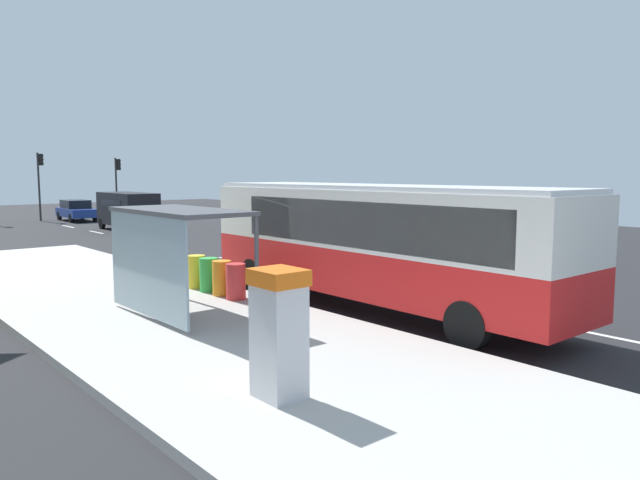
% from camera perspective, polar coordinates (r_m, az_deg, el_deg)
% --- Properties ---
extents(ground_plane, '(56.00, 92.00, 0.04)m').
position_cam_1_polar(ground_plane, '(28.74, -13.92, -0.87)').
color(ground_plane, '#262628').
extents(sidewalk_platform, '(6.20, 30.00, 0.18)m').
position_cam_1_polar(sidewalk_platform, '(15.32, -15.18, -6.78)').
color(sidewalk_platform, beige).
rests_on(sidewalk_platform, ground).
extents(lane_stripe_seg_0, '(0.16, 2.20, 0.01)m').
position_cam_1_polar(lane_stripe_seg_0, '(14.53, 25.86, -8.27)').
color(lane_stripe_seg_0, silver).
rests_on(lane_stripe_seg_0, ground).
extents(lane_stripe_seg_1, '(0.16, 2.20, 0.01)m').
position_cam_1_polar(lane_stripe_seg_1, '(17.07, 10.25, -5.60)').
color(lane_stripe_seg_1, silver).
rests_on(lane_stripe_seg_1, ground).
extents(lane_stripe_seg_2, '(0.16, 2.20, 0.01)m').
position_cam_1_polar(lane_stripe_seg_2, '(20.53, -0.63, -3.46)').
color(lane_stripe_seg_2, silver).
rests_on(lane_stripe_seg_2, ground).
extents(lane_stripe_seg_3, '(0.16, 2.20, 0.01)m').
position_cam_1_polar(lane_stripe_seg_3, '(24.53, -8.15, -1.91)').
color(lane_stripe_seg_3, silver).
rests_on(lane_stripe_seg_3, ground).
extents(lane_stripe_seg_4, '(0.16, 2.20, 0.01)m').
position_cam_1_polar(lane_stripe_seg_4, '(28.84, -13.48, -0.78)').
color(lane_stripe_seg_4, silver).
rests_on(lane_stripe_seg_4, ground).
extents(lane_stripe_seg_5, '(0.16, 2.20, 0.01)m').
position_cam_1_polar(lane_stripe_seg_5, '(33.35, -17.40, 0.06)').
color(lane_stripe_seg_5, silver).
rests_on(lane_stripe_seg_5, ground).
extents(lane_stripe_seg_6, '(0.16, 2.20, 0.01)m').
position_cam_1_polar(lane_stripe_seg_6, '(37.98, -20.37, 0.69)').
color(lane_stripe_seg_6, silver).
rests_on(lane_stripe_seg_6, ground).
extents(lane_stripe_seg_7, '(0.16, 2.20, 0.01)m').
position_cam_1_polar(lane_stripe_seg_7, '(42.69, -22.70, 1.18)').
color(lane_stripe_seg_7, silver).
rests_on(lane_stripe_seg_7, ground).
extents(bus, '(2.60, 11.03, 3.21)m').
position_cam_1_polar(bus, '(15.47, 5.17, 0.13)').
color(bus, red).
rests_on(bus, ground).
extents(white_van, '(2.15, 5.25, 2.30)m').
position_cam_1_polar(white_van, '(38.57, -17.72, 2.86)').
color(white_van, black).
rests_on(white_van, ground).
extents(sedan_near, '(2.00, 4.47, 1.52)m').
position_cam_1_polar(sedan_near, '(47.49, -22.04, 2.64)').
color(sedan_near, navy).
rests_on(sedan_near, ground).
extents(ticket_machine, '(0.66, 0.76, 1.94)m').
position_cam_1_polar(ticket_machine, '(9.05, -3.90, -8.70)').
color(ticket_machine, silver).
rests_on(ticket_machine, sidewalk_platform).
extents(recycling_bin_red, '(0.52, 0.52, 0.95)m').
position_cam_1_polar(recycling_bin_red, '(16.14, -7.96, -3.90)').
color(recycling_bin_red, red).
rests_on(recycling_bin_red, sidewalk_platform).
extents(recycling_bin_orange, '(0.52, 0.52, 0.95)m').
position_cam_1_polar(recycling_bin_orange, '(16.72, -9.26, -3.56)').
color(recycling_bin_orange, orange).
rests_on(recycling_bin_orange, sidewalk_platform).
extents(recycling_bin_green, '(0.52, 0.52, 0.95)m').
position_cam_1_polar(recycling_bin_green, '(17.32, -10.46, -3.24)').
color(recycling_bin_green, green).
rests_on(recycling_bin_green, sidewalk_platform).
extents(recycling_bin_yellow, '(0.52, 0.52, 0.95)m').
position_cam_1_polar(recycling_bin_yellow, '(17.92, -11.59, -2.94)').
color(recycling_bin_yellow, yellow).
rests_on(recycling_bin_yellow, sidewalk_platform).
extents(traffic_light_near_side, '(0.49, 0.28, 4.61)m').
position_cam_1_polar(traffic_light_near_side, '(48.63, -18.60, 5.56)').
color(traffic_light_near_side, '#2D2D2D').
rests_on(traffic_light_near_side, ground).
extents(traffic_light_median, '(0.49, 0.28, 4.94)m').
position_cam_1_polar(traffic_light_median, '(48.49, -24.95, 5.54)').
color(traffic_light_median, '#2D2D2D').
rests_on(traffic_light_median, ground).
extents(bus_shelter, '(1.80, 4.00, 2.50)m').
position_cam_1_polar(bus_shelter, '(14.33, -14.19, 0.49)').
color(bus_shelter, '#4C4C51').
rests_on(bus_shelter, sidewalk_platform).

